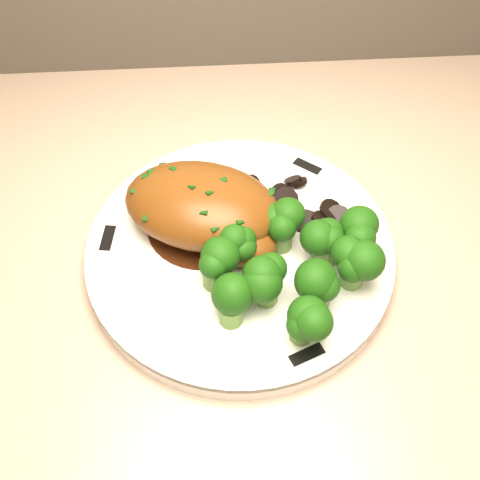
{
  "coord_description": "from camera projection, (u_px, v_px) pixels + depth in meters",
  "views": [
    {
      "loc": [
        -0.46,
        1.3,
        1.42
      ],
      "look_at": [
        -0.44,
        1.66,
        0.96
      ],
      "focal_mm": 45.0,
      "sensor_mm": 36.0,
      "label": 1
    }
  ],
  "objects": [
    {
      "name": "rim_accent_1",
      "position": [
        108.0,
        238.0,
        0.6
      ],
      "size": [
        0.02,
        0.03,
        0.0
      ],
      "primitive_type": "cube",
      "rotation": [
        0.0,
        0.0,
        4.58
      ],
      "color": "black",
      "rests_on": "plate"
    },
    {
      "name": "gravy_pool",
      "position": [
        203.0,
        225.0,
        0.61
      ],
      "size": [
        0.11,
        0.11,
        0.0
      ],
      "primitive_type": "cylinder",
      "color": "#361709",
      "rests_on": "plate"
    },
    {
      "name": "counter",
      "position": [
        449.0,
        403.0,
        1.0
      ],
      "size": [
        2.15,
        0.71,
        1.05
      ],
      "color": "brown",
      "rests_on": "ground"
    },
    {
      "name": "chicken_breast",
      "position": [
        206.0,
        209.0,
        0.58
      ],
      "size": [
        0.18,
        0.15,
        0.06
      ],
      "rotation": [
        0.0,
        0.0,
        -0.32
      ],
      "color": "brown",
      "rests_on": "plate"
    },
    {
      "name": "plate",
      "position": [
        240.0,
        252.0,
        0.6
      ],
      "size": [
        0.35,
        0.35,
        0.02
      ],
      "primitive_type": "cylinder",
      "rotation": [
        0.0,
        0.0,
        -0.18
      ],
      "color": "white",
      "rests_on": "counter"
    },
    {
      "name": "broccoli_florets",
      "position": [
        291.0,
        266.0,
        0.54
      ],
      "size": [
        0.17,
        0.13,
        0.05
      ],
      "rotation": [
        0.0,
        0.0,
        0.17
      ],
      "color": "olive",
      "rests_on": "plate"
    },
    {
      "name": "mushroom_pile",
      "position": [
        286.0,
        204.0,
        0.62
      ],
      "size": [
        0.1,
        0.07,
        0.03
      ],
      "color": "black",
      "rests_on": "plate"
    },
    {
      "name": "rim_accent_2",
      "position": [
        307.0,
        355.0,
        0.52
      ],
      "size": [
        0.03,
        0.02,
        0.0
      ],
      "primitive_type": "cube",
      "rotation": [
        0.0,
        0.0,
        6.67
      ],
      "color": "black",
      "rests_on": "plate"
    },
    {
      "name": "rim_accent_0",
      "position": [
        307.0,
        167.0,
        0.66
      ],
      "size": [
        0.03,
        0.03,
        0.0
      ],
      "primitive_type": "cube",
      "rotation": [
        0.0,
        0.0,
        2.48
      ],
      "color": "black",
      "rests_on": "plate"
    }
  ]
}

